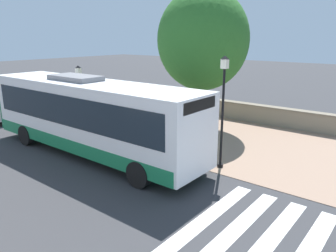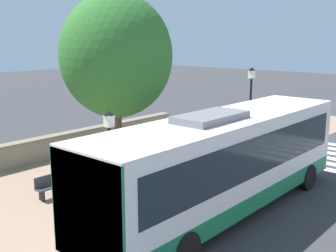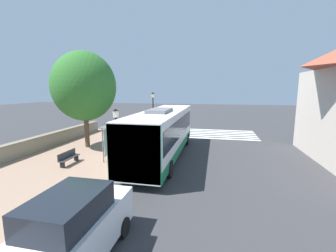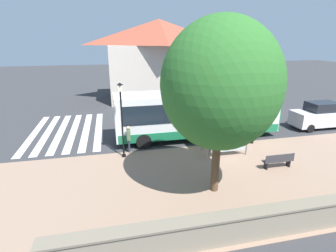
% 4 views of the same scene
% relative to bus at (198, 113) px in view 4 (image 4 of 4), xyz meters
% --- Properties ---
extents(ground_plane, '(120.00, 120.00, 0.00)m').
position_rel_bus_xyz_m(ground_plane, '(-1.60, -1.43, -1.84)').
color(ground_plane, '#353538').
rests_on(ground_plane, ground).
extents(sidewalk_plaza, '(9.00, 44.00, 0.02)m').
position_rel_bus_xyz_m(sidewalk_plaza, '(-6.10, -1.43, -1.83)').
color(sidewalk_plaza, '#937560').
rests_on(sidewalk_plaza, ground).
extents(crosswalk_stripes, '(9.00, 5.25, 0.01)m').
position_rel_bus_xyz_m(crosswalk_stripes, '(3.40, 9.49, -1.84)').
color(crosswalk_stripes, silver).
rests_on(crosswalk_stripes, ground).
extents(stone_wall, '(0.60, 20.00, 1.14)m').
position_rel_bus_xyz_m(stone_wall, '(-10.15, -1.43, -1.27)').
color(stone_wall, gray).
rests_on(stone_wall, ground).
extents(background_building, '(7.85, 12.27, 8.94)m').
position_rel_bus_xyz_m(background_building, '(13.97, 0.12, 2.76)').
color(background_building, beige).
rests_on(background_building, ground).
extents(bus, '(2.70, 11.65, 3.55)m').
position_rel_bus_xyz_m(bus, '(0.00, 0.00, 0.00)').
color(bus, white).
rests_on(bus, ground).
extents(bus_shelter, '(1.56, 2.71, 2.38)m').
position_rel_bus_xyz_m(bus_shelter, '(-3.10, -0.76, 0.12)').
color(bus_shelter, slate).
rests_on(bus_shelter, ground).
extents(pedestrian, '(0.34, 0.23, 1.75)m').
position_rel_bus_xyz_m(pedestrian, '(-1.60, 5.08, -0.81)').
color(pedestrian, '#2D3347').
rests_on(pedestrian, ground).
extents(bench, '(0.40, 1.75, 0.88)m').
position_rel_bus_xyz_m(bench, '(-5.60, -2.82, -1.36)').
color(bench, '#333338').
rests_on(bench, ground).
extents(street_lamp_near, '(0.28, 0.28, 3.74)m').
position_rel_bus_xyz_m(street_lamp_near, '(-1.97, -3.29, 0.39)').
color(street_lamp_near, black).
rests_on(street_lamp_near, ground).
extents(street_lamp_far, '(0.28, 0.28, 4.55)m').
position_rel_bus_xyz_m(street_lamp_far, '(-2.25, 5.45, 0.85)').
color(street_lamp_far, black).
rests_on(street_lamp_far, ground).
extents(shade_tree, '(5.08, 5.08, 7.86)m').
position_rel_bus_xyz_m(shade_tree, '(-6.89, 1.48, 3.21)').
color(shade_tree, brown).
rests_on(shade_tree, ground).
extents(parked_car_behind_bus, '(1.91, 4.42, 2.11)m').
position_rel_bus_xyz_m(parked_car_behind_bus, '(-0.10, -10.25, -0.83)').
color(parked_car_behind_bus, silver).
rests_on(parked_car_behind_bus, ground).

